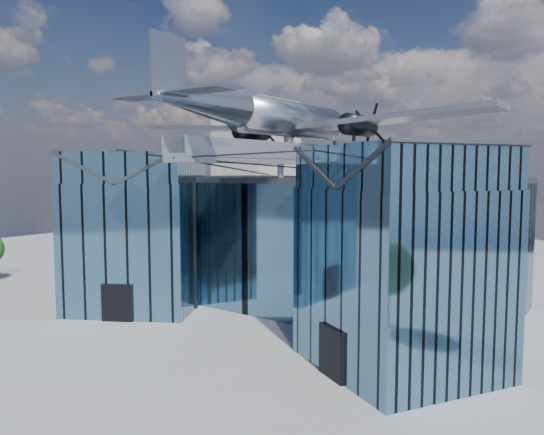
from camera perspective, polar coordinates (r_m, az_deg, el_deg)
The scene contains 4 objects.
ground_plane at distance 36.02m, azimuth -1.92°, elevation -11.72°, with size 120.00×120.00×0.00m, color gray.
museum at distance 39.51m, azimuth 3.28°, elevation -2.00°, with size 32.88×24.50×17.60m.
bg_towers at distance 80.08m, azimuth 21.94°, elevation 4.45°, with size 77.00×24.50×26.00m.
tree_side_w at distance 61.59m, azimuth -16.45°, elevation -1.55°, with size 4.25×4.25×5.17m.
Camera 1 is at (21.32, -27.09, 10.44)m, focal length 35.00 mm.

